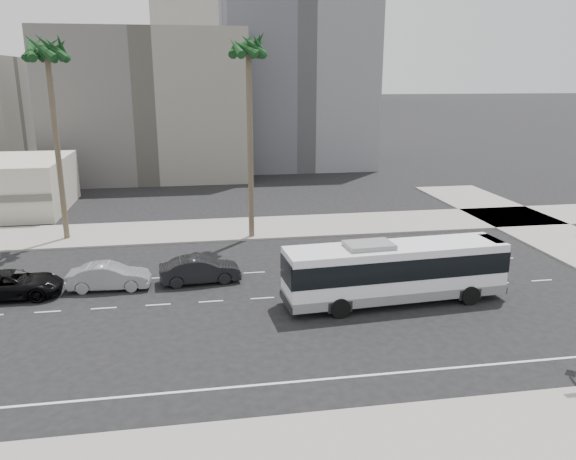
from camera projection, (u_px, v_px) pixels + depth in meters
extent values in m
plane|color=black|center=(312.00, 295.00, 33.45)|extent=(700.00, 700.00, 0.00)
cube|color=gray|center=(275.00, 227.00, 48.16)|extent=(120.00, 7.00, 0.15)
cube|color=#63605C|center=(150.00, 105.00, 71.93)|extent=(24.00, 18.00, 18.00)
cube|color=#5B5C63|center=(294.00, 73.00, 80.67)|extent=(20.00, 20.00, 26.00)
cube|color=beige|center=(200.00, 55.00, 264.91)|extent=(42.00, 42.00, 44.00)
cube|color=slate|center=(306.00, 23.00, 249.86)|extent=(26.00, 26.00, 70.00)
cube|color=slate|center=(343.00, 40.00, 283.66)|extent=(22.00, 22.00, 60.00)
cube|color=white|center=(395.00, 269.00, 31.98)|extent=(12.91, 3.70, 2.86)
cube|color=black|center=(395.00, 263.00, 31.88)|extent=(12.97, 3.76, 1.21)
cube|color=slate|center=(394.00, 290.00, 32.32)|extent=(12.93, 3.74, 0.55)
cube|color=slate|center=(368.00, 245.00, 31.31)|extent=(2.75, 1.94, 0.33)
cube|color=#262628|center=(495.00, 243.00, 32.60)|extent=(0.80, 2.02, 0.33)
cylinder|color=black|center=(471.00, 297.00, 31.67)|extent=(1.10, 0.33, 1.10)
cylinder|color=black|center=(449.00, 280.00, 34.34)|extent=(1.10, 0.33, 1.10)
cylinder|color=black|center=(337.00, 306.00, 30.44)|extent=(1.10, 0.33, 1.10)
cylinder|color=black|center=(325.00, 288.00, 33.11)|extent=(1.10, 0.33, 1.10)
imported|color=black|center=(200.00, 270.00, 35.31)|extent=(2.17, 5.17, 1.66)
imported|color=gray|center=(109.00, 276.00, 34.24)|extent=(1.90, 4.95, 1.61)
imported|color=black|center=(11.00, 284.00, 32.93)|extent=(2.80, 5.84, 1.61)
cylinder|color=brown|center=(250.00, 148.00, 43.34)|extent=(0.40, 0.40, 14.42)
cylinder|color=brown|center=(58.00, 151.00, 42.86)|extent=(0.45, 0.45, 14.16)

